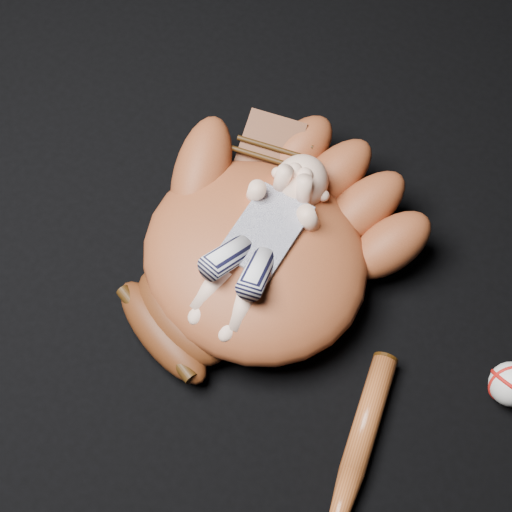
% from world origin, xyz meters
% --- Properties ---
extents(baseball_glove, '(0.62, 0.66, 0.17)m').
position_xyz_m(baseball_glove, '(-0.19, 0.08, 0.09)').
color(baseball_glove, maroon).
rests_on(baseball_glove, ground).
extents(newborn_baby, '(0.18, 0.34, 0.14)m').
position_xyz_m(newborn_baby, '(-0.18, 0.08, 0.13)').
color(newborn_baby, beige).
rests_on(newborn_baby, baseball_glove).
extents(baseball_bat, '(0.15, 0.42, 0.04)m').
position_xyz_m(baseball_bat, '(0.13, -0.14, 0.02)').
color(baseball_bat, '#96451D').
rests_on(baseball_bat, ground).
extents(baseball, '(0.09, 0.09, 0.07)m').
position_xyz_m(baseball, '(0.26, 0.14, 0.04)').
color(baseball, silver).
rests_on(baseball, ground).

